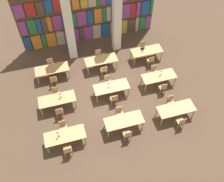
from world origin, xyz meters
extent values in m
plane|color=#4C3828|center=(0.00, 0.00, 0.00)|extent=(40.00, 40.00, 0.00)
cube|color=brown|center=(0.00, 5.75, 2.75)|extent=(9.84, 0.06, 5.50)
cube|color=brown|center=(0.00, 5.75, 0.01)|extent=(9.84, 0.35, 0.03)
cube|color=navy|center=(-4.60, 5.71, 0.62)|extent=(0.45, 0.20, 1.17)
cube|color=orange|center=(-3.97, 5.71, 0.62)|extent=(0.65, 0.20, 1.17)
cube|color=#236B38|center=(-3.45, 5.71, 0.62)|extent=(0.28, 0.20, 1.17)
cube|color=orange|center=(-2.91, 5.71, 0.62)|extent=(0.68, 0.20, 1.17)
cube|color=tan|center=(-2.23, 5.71, 0.62)|extent=(0.56, 0.20, 1.17)
cube|color=#84387A|center=(-1.66, 5.71, 0.62)|extent=(0.52, 0.20, 1.17)
cube|color=#84387A|center=(-1.09, 5.71, 0.62)|extent=(0.48, 0.20, 1.17)
cube|color=#47382D|center=(-0.66, 5.71, 0.62)|extent=(0.30, 0.20, 1.17)
cube|color=#84387A|center=(-0.16, 5.71, 0.62)|extent=(0.65, 0.20, 1.17)
cube|color=tan|center=(0.52, 5.71, 0.62)|extent=(0.62, 0.20, 1.17)
cube|color=navy|center=(1.19, 5.71, 0.62)|extent=(0.63, 0.20, 1.17)
cube|color=orange|center=(1.87, 5.71, 0.62)|extent=(0.66, 0.20, 1.17)
cube|color=#B7932D|center=(2.58, 5.71, 0.62)|extent=(0.63, 0.20, 1.17)
cube|color=#47382D|center=(3.24, 5.71, 0.62)|extent=(0.63, 0.20, 1.17)
cube|color=tan|center=(3.73, 5.71, 0.62)|extent=(0.26, 0.20, 1.17)
cube|color=#236B38|center=(4.17, 5.71, 0.62)|extent=(0.49, 0.20, 1.17)
cube|color=#84387A|center=(4.66, 5.71, 0.62)|extent=(0.42, 0.20, 1.17)
cube|color=brown|center=(0.00, 5.75, 1.39)|extent=(9.84, 0.35, 0.03)
cube|color=#84387A|center=(-4.58, 5.71, 1.97)|extent=(0.49, 0.20, 1.13)
cube|color=#236B38|center=(-3.98, 5.71, 1.97)|extent=(0.55, 0.20, 1.13)
cube|color=navy|center=(-3.51, 5.71, 1.97)|extent=(0.29, 0.20, 1.13)
cube|color=#47382D|center=(-3.14, 5.71, 1.97)|extent=(0.33, 0.20, 1.13)
cube|color=orange|center=(-2.80, 5.71, 1.97)|extent=(0.30, 0.20, 1.13)
cube|color=#84387A|center=(-2.26, 5.71, 1.97)|extent=(0.63, 0.20, 1.13)
cube|color=navy|center=(-1.60, 5.71, 1.97)|extent=(0.59, 0.20, 1.13)
cube|color=#236B38|center=(-1.08, 5.71, 1.97)|extent=(0.35, 0.20, 1.13)
cube|color=#84387A|center=(-0.54, 5.71, 1.97)|extent=(0.67, 0.20, 1.13)
cube|color=navy|center=(0.09, 5.71, 1.97)|extent=(0.45, 0.20, 1.13)
cube|color=orange|center=(0.66, 5.71, 1.97)|extent=(0.55, 0.20, 1.13)
cube|color=#236B38|center=(1.10, 5.71, 1.97)|extent=(0.25, 0.20, 1.13)
cube|color=tan|center=(1.44, 5.71, 1.97)|extent=(0.30, 0.20, 1.13)
cube|color=navy|center=(1.84, 5.71, 1.97)|extent=(0.38, 0.20, 1.13)
cube|color=#236B38|center=(2.23, 5.71, 1.97)|extent=(0.30, 0.20, 1.13)
cube|color=#84387A|center=(2.77, 5.71, 1.97)|extent=(0.66, 0.20, 1.13)
cube|color=maroon|center=(3.32, 5.71, 1.97)|extent=(0.36, 0.20, 1.13)
cube|color=#84387A|center=(3.73, 5.71, 1.97)|extent=(0.32, 0.20, 1.13)
cube|color=navy|center=(4.28, 5.71, 1.97)|extent=(0.65, 0.20, 1.13)
cube|color=#236B38|center=(4.77, 5.71, 1.97)|extent=(0.21, 0.20, 1.13)
cube|color=brown|center=(0.00, 5.75, 2.77)|extent=(9.84, 0.35, 0.03)
cube|color=#84387A|center=(-4.50, 5.71, 3.26)|extent=(0.64, 0.20, 0.97)
cube|color=maroon|center=(-3.79, 5.71, 3.26)|extent=(0.65, 0.20, 0.97)
cube|color=#47382D|center=(-3.15, 5.71, 3.26)|extent=(0.50, 0.20, 0.97)
cube|color=navy|center=(-2.61, 5.71, 3.26)|extent=(0.50, 0.20, 0.97)
cube|color=maroon|center=(-1.99, 5.71, 3.26)|extent=(0.65, 0.20, 0.97)
cube|color=#47382D|center=(-1.36, 5.71, 3.26)|extent=(0.53, 0.20, 0.97)
cube|color=orange|center=(-0.83, 5.71, 3.26)|extent=(0.48, 0.20, 0.97)
cube|color=#B7932D|center=(-0.26, 5.71, 3.26)|extent=(0.50, 0.20, 0.97)
cube|color=tan|center=(0.30, 5.71, 3.26)|extent=(0.56, 0.20, 0.97)
cube|color=silver|center=(-1.62, 4.21, 3.00)|extent=(0.54, 0.54, 6.00)
cube|color=silver|center=(1.62, 4.21, 3.00)|extent=(0.54, 0.54, 6.00)
cube|color=tan|center=(-3.24, -2.50, 0.75)|extent=(2.17, 0.89, 0.04)
cylinder|color=tan|center=(-4.25, -2.87, 0.37)|extent=(0.07, 0.07, 0.73)
cylinder|color=tan|center=(-2.24, -2.87, 0.37)|extent=(0.07, 0.07, 0.73)
cylinder|color=tan|center=(-4.25, -2.14, 0.37)|extent=(0.07, 0.07, 0.73)
cylinder|color=tan|center=(-2.24, -2.14, 0.37)|extent=(0.07, 0.07, 0.73)
cylinder|color=tan|center=(-3.43, -3.00, 0.22)|extent=(0.04, 0.04, 0.43)
cylinder|color=tan|center=(-3.07, -3.00, 0.22)|extent=(0.04, 0.04, 0.43)
cylinder|color=tan|center=(-3.43, -3.34, 0.22)|extent=(0.04, 0.04, 0.43)
cylinder|color=tan|center=(-3.07, -3.34, 0.22)|extent=(0.04, 0.04, 0.43)
cube|color=tan|center=(-3.25, -3.17, 0.45)|extent=(0.42, 0.40, 0.04)
cube|color=tan|center=(-3.25, -3.35, 0.68)|extent=(0.40, 0.03, 0.42)
cylinder|color=tan|center=(-3.07, -2.01, 0.22)|extent=(0.04, 0.04, 0.43)
cylinder|color=tan|center=(-3.43, -2.01, 0.22)|extent=(0.04, 0.04, 0.43)
cylinder|color=tan|center=(-3.07, -1.67, 0.22)|extent=(0.04, 0.04, 0.43)
cylinder|color=tan|center=(-3.43, -1.67, 0.22)|extent=(0.04, 0.04, 0.43)
cube|color=tan|center=(-3.25, -1.84, 0.45)|extent=(0.42, 0.40, 0.04)
cube|color=tan|center=(-3.25, -1.66, 0.68)|extent=(0.40, 0.03, 0.42)
cylinder|color=brown|center=(-3.56, -2.49, 0.78)|extent=(0.14, 0.14, 0.01)
cylinder|color=brown|center=(-3.56, -2.49, 0.97)|extent=(0.02, 0.02, 0.38)
cone|color=brown|center=(-3.56, -2.49, 1.20)|extent=(0.11, 0.11, 0.07)
cube|color=tan|center=(0.05, -2.49, 0.75)|extent=(2.17, 0.89, 0.04)
cylinder|color=tan|center=(-0.96, -2.85, 0.37)|extent=(0.07, 0.07, 0.73)
cylinder|color=tan|center=(1.05, -2.85, 0.37)|extent=(0.07, 0.07, 0.73)
cylinder|color=tan|center=(-0.96, -2.12, 0.37)|extent=(0.07, 0.07, 0.73)
cylinder|color=tan|center=(1.05, -2.12, 0.37)|extent=(0.07, 0.07, 0.73)
cylinder|color=tan|center=(-0.17, -2.98, 0.22)|extent=(0.04, 0.04, 0.43)
cylinder|color=tan|center=(0.19, -2.98, 0.22)|extent=(0.04, 0.04, 0.43)
cylinder|color=tan|center=(-0.17, -3.32, 0.22)|extent=(0.04, 0.04, 0.43)
cylinder|color=tan|center=(0.19, -3.32, 0.22)|extent=(0.04, 0.04, 0.43)
cube|color=tan|center=(0.01, -3.15, 0.45)|extent=(0.42, 0.40, 0.04)
cube|color=tan|center=(0.01, -3.34, 0.68)|extent=(0.40, 0.03, 0.42)
cylinder|color=tan|center=(0.19, -1.99, 0.22)|extent=(0.04, 0.04, 0.43)
cylinder|color=tan|center=(-0.17, -1.99, 0.22)|extent=(0.04, 0.04, 0.43)
cylinder|color=tan|center=(0.19, -1.65, 0.22)|extent=(0.04, 0.04, 0.43)
cylinder|color=tan|center=(-0.17, -1.65, 0.22)|extent=(0.04, 0.04, 0.43)
cube|color=tan|center=(0.01, -1.82, 0.45)|extent=(0.42, 0.40, 0.04)
cube|color=tan|center=(0.01, -1.64, 0.68)|extent=(0.40, 0.03, 0.42)
cube|color=tan|center=(3.16, -2.56, 0.75)|extent=(2.17, 0.89, 0.04)
cylinder|color=tan|center=(2.16, -2.92, 0.37)|extent=(0.07, 0.07, 0.73)
cylinder|color=tan|center=(4.17, -2.92, 0.37)|extent=(0.07, 0.07, 0.73)
cylinder|color=tan|center=(2.16, -2.19, 0.37)|extent=(0.07, 0.07, 0.73)
cylinder|color=tan|center=(4.17, -2.19, 0.37)|extent=(0.07, 0.07, 0.73)
cylinder|color=tan|center=(2.98, -3.05, 0.22)|extent=(0.04, 0.04, 0.43)
cylinder|color=tan|center=(3.34, -3.05, 0.22)|extent=(0.04, 0.04, 0.43)
cylinder|color=tan|center=(2.98, -3.39, 0.22)|extent=(0.04, 0.04, 0.43)
cylinder|color=tan|center=(3.34, -3.39, 0.22)|extent=(0.04, 0.04, 0.43)
cube|color=tan|center=(3.16, -3.22, 0.45)|extent=(0.42, 0.40, 0.04)
cube|color=tan|center=(3.16, -3.41, 0.68)|extent=(0.40, 0.03, 0.42)
cylinder|color=tan|center=(3.34, -2.06, 0.22)|extent=(0.04, 0.04, 0.43)
cylinder|color=tan|center=(2.98, -2.06, 0.22)|extent=(0.04, 0.04, 0.43)
cylinder|color=tan|center=(3.34, -1.72, 0.22)|extent=(0.04, 0.04, 0.43)
cylinder|color=tan|center=(2.98, -1.72, 0.22)|extent=(0.04, 0.04, 0.43)
cube|color=tan|center=(3.16, -1.89, 0.45)|extent=(0.42, 0.40, 0.04)
cube|color=tan|center=(3.16, -1.71, 0.68)|extent=(0.40, 0.03, 0.42)
cube|color=tan|center=(-3.30, 0.01, 0.75)|extent=(2.17, 0.89, 0.04)
cylinder|color=tan|center=(-4.31, -0.35, 0.37)|extent=(0.07, 0.07, 0.73)
cylinder|color=tan|center=(-2.30, -0.35, 0.37)|extent=(0.07, 0.07, 0.73)
cylinder|color=tan|center=(-4.31, 0.37, 0.37)|extent=(0.07, 0.07, 0.73)
cylinder|color=tan|center=(-2.30, 0.37, 0.37)|extent=(0.07, 0.07, 0.73)
cylinder|color=tan|center=(-3.49, -0.48, 0.22)|extent=(0.04, 0.04, 0.43)
cylinder|color=tan|center=(-3.13, -0.48, 0.22)|extent=(0.04, 0.04, 0.43)
cylinder|color=tan|center=(-3.49, -0.82, 0.22)|extent=(0.04, 0.04, 0.43)
cylinder|color=tan|center=(-3.13, -0.82, 0.22)|extent=(0.04, 0.04, 0.43)
cube|color=tan|center=(-3.31, -0.65, 0.45)|extent=(0.42, 0.40, 0.04)
cube|color=tan|center=(-3.31, -0.84, 0.68)|extent=(0.40, 0.03, 0.42)
cylinder|color=tan|center=(-3.13, 0.50, 0.22)|extent=(0.04, 0.04, 0.43)
cylinder|color=tan|center=(-3.49, 0.50, 0.22)|extent=(0.04, 0.04, 0.43)
cylinder|color=tan|center=(-3.13, 0.84, 0.22)|extent=(0.04, 0.04, 0.43)
cylinder|color=tan|center=(-3.49, 0.84, 0.22)|extent=(0.04, 0.04, 0.43)
cube|color=tan|center=(-3.31, 0.67, 0.45)|extent=(0.42, 0.40, 0.04)
cube|color=tan|center=(-3.31, 0.86, 0.68)|extent=(0.40, 0.03, 0.42)
cylinder|color=brown|center=(-3.06, 0.04, 0.78)|extent=(0.14, 0.14, 0.01)
cylinder|color=brown|center=(-3.06, 0.04, 0.95)|extent=(0.02, 0.02, 0.33)
cone|color=brown|center=(-3.06, 0.04, 1.15)|extent=(0.11, 0.11, 0.07)
cube|color=tan|center=(0.04, 0.03, 0.75)|extent=(2.17, 0.89, 0.04)
cylinder|color=tan|center=(-0.96, -0.33, 0.37)|extent=(0.07, 0.07, 0.73)
cylinder|color=tan|center=(1.05, -0.33, 0.37)|extent=(0.07, 0.07, 0.73)
cylinder|color=tan|center=(-0.96, 0.40, 0.37)|extent=(0.07, 0.07, 0.73)
cylinder|color=tan|center=(1.05, 0.40, 0.37)|extent=(0.07, 0.07, 0.73)
cylinder|color=tan|center=(-0.18, -0.46, 0.22)|extent=(0.04, 0.04, 0.43)
cylinder|color=tan|center=(0.18, -0.46, 0.22)|extent=(0.04, 0.04, 0.43)
cylinder|color=tan|center=(-0.18, -0.80, 0.22)|extent=(0.04, 0.04, 0.43)
cylinder|color=tan|center=(0.18, -0.80, 0.22)|extent=(0.04, 0.04, 0.43)
cube|color=tan|center=(0.00, -0.63, 0.45)|extent=(0.42, 0.40, 0.04)
cube|color=tan|center=(0.00, -0.82, 0.68)|extent=(0.40, 0.03, 0.42)
cylinder|color=tan|center=(0.18, 0.53, 0.22)|extent=(0.04, 0.04, 0.43)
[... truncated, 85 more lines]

